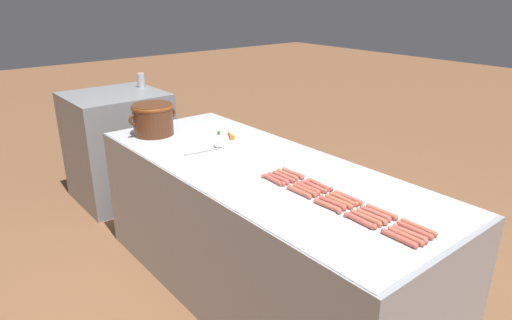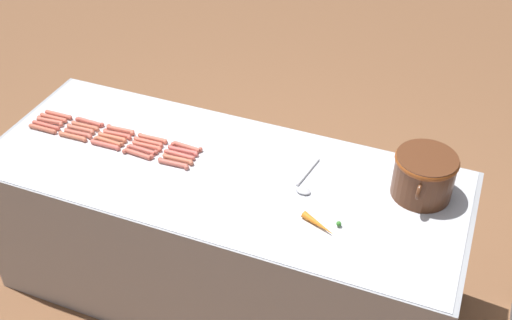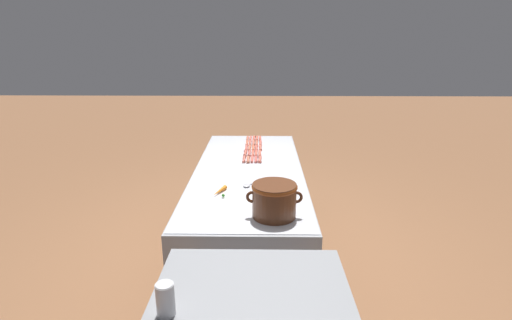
{
  "view_description": "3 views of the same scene",
  "coord_description": "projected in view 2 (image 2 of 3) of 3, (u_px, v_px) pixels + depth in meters",
  "views": [
    {
      "loc": [
        -1.5,
        -1.8,
        1.75
      ],
      "look_at": [
        -0.1,
        -0.1,
        0.92
      ],
      "focal_mm": 31.64,
      "sensor_mm": 36.0,
      "label": 1
    },
    {
      "loc": [
        2.03,
        0.98,
        2.71
      ],
      "look_at": [
        -0.08,
        0.14,
        0.88
      ],
      "focal_mm": 44.07,
      "sensor_mm": 36.0,
      "label": 2
    },
    {
      "loc": [
        -0.11,
        3.05,
        1.87
      ],
      "look_at": [
        -0.06,
        -0.1,
        0.88
      ],
      "focal_mm": 27.33,
      "sensor_mm": 36.0,
      "label": 3
    }
  ],
  "objects": [
    {
      "name": "hot_dog_9",
      "position": [
        183.0,
        151.0,
        3.03
      ],
      "size": [
        0.03,
        0.17,
        0.02
      ],
      "color": "#C65951",
      "rests_on": "griddle_counter"
    },
    {
      "name": "griddle_counter",
      "position": [
        224.0,
        234.0,
        3.19
      ],
      "size": [
        0.89,
        2.29,
        0.83
      ],
      "color": "#9EA0A5",
      "rests_on": "ground_plane"
    },
    {
      "name": "serving_spoon",
      "position": [
        305.0,
        184.0,
        2.85
      ],
      "size": [
        0.27,
        0.08,
        0.02
      ],
      "color": "#B7B7BC",
      "rests_on": "griddle_counter"
    },
    {
      "name": "hot_dog_4",
      "position": [
        187.0,
        147.0,
        3.05
      ],
      "size": [
        0.03,
        0.17,
        0.02
      ],
      "color": "#C45E4C",
      "rests_on": "griddle_counter"
    },
    {
      "name": "carrot",
      "position": [
        320.0,
        224.0,
        2.63
      ],
      "size": [
        0.1,
        0.17,
        0.03
      ],
      "color": "orange",
      "rests_on": "griddle_counter"
    },
    {
      "name": "hot_dog_12",
      "position": [
        112.0,
        137.0,
        3.12
      ],
      "size": [
        0.03,
        0.17,
        0.02
      ],
      "color": "#CC6748",
      "rests_on": "griddle_counter"
    },
    {
      "name": "hot_dog_23",
      "position": [
        138.0,
        154.0,
        3.01
      ],
      "size": [
        0.03,
        0.17,
        0.02
      ],
      "color": "#C85E4D",
      "rests_on": "griddle_counter"
    },
    {
      "name": "hot_dog_8",
      "position": [
        148.0,
        142.0,
        3.08
      ],
      "size": [
        0.03,
        0.17,
        0.02
      ],
      "color": "#CA5E4B",
      "rests_on": "griddle_counter"
    },
    {
      "name": "hot_dog_0",
      "position": [
        59.0,
        115.0,
        3.27
      ],
      "size": [
        0.03,
        0.17,
        0.02
      ],
      "color": "#CB5C4A",
      "rests_on": "griddle_counter"
    },
    {
      "name": "hot_dog_14",
      "position": [
        179.0,
        155.0,
        3.01
      ],
      "size": [
        0.03,
        0.17,
        0.02
      ],
      "color": "#CD5D51",
      "rests_on": "griddle_counter"
    },
    {
      "name": "hot_dog_22",
      "position": [
        105.0,
        145.0,
        3.07
      ],
      "size": [
        0.03,
        0.17,
        0.02
      ],
      "color": "#CD5D4F",
      "rests_on": "griddle_counter"
    },
    {
      "name": "hot_dog_13",
      "position": [
        147.0,
        146.0,
        3.06
      ],
      "size": [
        0.03,
        0.17,
        0.02
      ],
      "color": "#CD5D49",
      "rests_on": "griddle_counter"
    },
    {
      "name": "hot_dog_5",
      "position": [
        54.0,
        118.0,
        3.25
      ],
      "size": [
        0.03,
        0.17,
        0.02
      ],
      "color": "#CB604B",
      "rests_on": "griddle_counter"
    },
    {
      "name": "hot_dog_1",
      "position": [
        90.0,
        122.0,
        3.22
      ],
      "size": [
        0.03,
        0.17,
        0.02
      ],
      "color": "#CB5C4D",
      "rests_on": "griddle_counter"
    },
    {
      "name": "hot_dog_18",
      "position": [
        142.0,
        150.0,
        3.04
      ],
      "size": [
        0.03,
        0.17,
        0.02
      ],
      "color": "#C35D50",
      "rests_on": "griddle_counter"
    },
    {
      "name": "hot_dog_20",
      "position": [
        43.0,
        129.0,
        3.17
      ],
      "size": [
        0.02,
        0.17,
        0.02
      ],
      "color": "#C36149",
      "rests_on": "griddle_counter"
    },
    {
      "name": "hot_dog_2",
      "position": [
        120.0,
        130.0,
        3.16
      ],
      "size": [
        0.03,
        0.17,
        0.02
      ],
      "color": "#CB614C",
      "rests_on": "griddle_counter"
    },
    {
      "name": "hot_dog_3",
      "position": [
        153.0,
        138.0,
        3.11
      ],
      "size": [
        0.03,
        0.17,
        0.02
      ],
      "color": "#CD624C",
      "rests_on": "griddle_counter"
    },
    {
      "name": "hot_dog_17",
      "position": [
        109.0,
        141.0,
        3.09
      ],
      "size": [
        0.03,
        0.17,
        0.02
      ],
      "color": "#C66648",
      "rests_on": "griddle_counter"
    },
    {
      "name": "hot_dog_10",
      "position": [
        50.0,
        121.0,
        3.22
      ],
      "size": [
        0.04,
        0.17,
        0.02
      ],
      "color": "#C86350",
      "rests_on": "griddle_counter"
    },
    {
      "name": "bean_pot",
      "position": [
        424.0,
        173.0,
        2.73
      ],
      "size": [
        0.34,
        0.28,
        0.21
      ],
      "color": "#562D19",
      "rests_on": "griddle_counter"
    },
    {
      "name": "hot_dog_21",
      "position": [
        73.0,
        136.0,
        3.12
      ],
      "size": [
        0.03,
        0.17,
        0.02
      ],
      "color": "#CB674B",
      "rests_on": "griddle_counter"
    },
    {
      "name": "hot_dog_11",
      "position": [
        81.0,
        129.0,
        3.17
      ],
      "size": [
        0.03,
        0.17,
        0.02
      ],
      "color": "#C2654F",
      "rests_on": "griddle_counter"
    },
    {
      "name": "hot_dog_15",
      "position": [
        46.0,
        125.0,
        3.19
      ],
      "size": [
        0.02,
        0.17,
        0.02
      ],
      "color": "#CB594A",
      "rests_on": "griddle_counter"
    },
    {
      "name": "hot_dog_19",
      "position": [
        178.0,
        159.0,
        2.98
      ],
      "size": [
        0.03,
        0.17,
        0.02
      ],
      "color": "#BF654A",
      "rests_on": "griddle_counter"
    },
    {
      "name": "hot_dog_24",
      "position": [
        173.0,
        163.0,
        2.95
      ],
      "size": [
        0.03,
        0.17,
        0.02
      ],
      "color": "#C16051",
      "rests_on": "griddle_counter"
    },
    {
      "name": "ground_plane",
      "position": [
        226.0,
        287.0,
        3.45
      ],
      "size": [
        20.0,
        20.0,
        0.0
      ],
      "primitive_type": "plane",
      "color": "brown"
    },
    {
      "name": "hot_dog_16",
      "position": [
        78.0,
        133.0,
        3.14
      ],
      "size": [
        0.03,
        0.17,
        0.02
      ],
      "color": "#C2614F",
      "rests_on": "griddle_counter"
    },
    {
      "name": "hot_dog_7",
      "position": [
        117.0,
        134.0,
        3.13
      ],
      "size": [
        0.03,
        0.17,
        0.02
      ],
      "color": "#C95949",
      "rests_on": "griddle_counter"
    },
    {
      "name": "hot_dog_6",
      "position": [
        85.0,
        126.0,
        3.19
      ],
      "size": [
        0.03,
        0.17,
        0.02
      ],
      "color": "#C2654A",
      "rests_on": "griddle_counter"
    }
  ]
}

